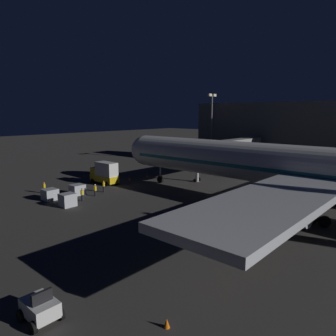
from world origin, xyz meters
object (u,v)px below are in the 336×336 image
object	(u,v)px
ground_crew_by_tug	(82,194)
traffic_cone_wingtip_svc_side	(167,323)
baggage_container_near_belt	(50,194)
traffic_cone_nose_starboard	(130,179)
ground_crew_by_belt_loader	(104,186)
catering_truck	(105,173)
traffic_cone_nose_port	(147,175)
baggage_tug_spare	(40,308)
apron_floodlight_mast	(211,123)
baggage_container_far_row	(77,190)
jet_bridge	(222,148)
ground_crew_near_nose_gear	(44,187)
baggage_container_mid_row	(68,200)
ground_crew_marshaller_fwd	(95,190)

from	to	relation	value
ground_crew_by_tug	traffic_cone_wingtip_svc_side	xyz separation A→B (m)	(11.48, 26.06, -0.70)
baggage_container_near_belt	traffic_cone_nose_starboard	xyz separation A→B (m)	(-16.01, -1.69, -0.49)
ground_crew_by_belt_loader	traffic_cone_nose_starboard	bearing A→B (deg)	-156.54
catering_truck	baggage_container_near_belt	xyz separation A→B (m)	(11.44, 2.82, -1.10)
ground_crew_by_tug	traffic_cone_nose_port	world-z (taller)	ground_crew_by_tug
baggage_tug_spare	traffic_cone_wingtip_svc_side	size ratio (longest dim) A/B	4.16
apron_floodlight_mast	baggage_container_far_row	bearing A→B (deg)	5.15
ground_crew_by_tug	jet_bridge	bearing A→B (deg)	171.84
ground_crew_near_nose_gear	baggage_container_mid_row	bearing A→B (deg)	81.79
jet_bridge	ground_crew_by_belt_loader	world-z (taller)	jet_bridge
ground_crew_by_belt_loader	ground_crew_marshaller_fwd	world-z (taller)	ground_crew_marshaller_fwd
apron_floodlight_mast	traffic_cone_wingtip_svc_side	bearing A→B (deg)	32.25
baggage_container_far_row	catering_truck	bearing A→B (deg)	-156.85
ground_crew_by_belt_loader	ground_crew_near_nose_gear	bearing A→B (deg)	-42.86
traffic_cone_nose_port	ground_crew_by_tug	bearing A→B (deg)	17.31
jet_bridge	ground_crew_by_belt_loader	bearing A→B (deg)	-14.33
catering_truck	baggage_container_mid_row	world-z (taller)	catering_truck
jet_bridge	ground_crew_by_tug	xyz separation A→B (m)	(28.44, -4.08, -4.41)
baggage_container_mid_row	baggage_container_far_row	xyz separation A→B (m)	(-4.12, -4.33, -0.09)
traffic_cone_wingtip_svc_side	ground_crew_marshaller_fwd	bearing A→B (deg)	-117.84
apron_floodlight_mast	ground_crew_marshaller_fwd	size ratio (longest dim) A/B	9.28
jet_bridge	catering_truck	distance (m)	22.67
ground_crew_near_nose_gear	traffic_cone_wingtip_svc_side	bearing A→B (deg)	73.50
ground_crew_marshaller_fwd	traffic_cone_nose_port	bearing A→B (deg)	-162.77
baggage_container_near_belt	ground_crew_by_belt_loader	xyz separation A→B (m)	(-7.66, 1.93, 0.20)
baggage_tug_spare	traffic_cone_nose_starboard	distance (m)	38.99
baggage_container_far_row	ground_crew_by_tug	size ratio (longest dim) A/B	1.07
catering_truck	baggage_container_far_row	world-z (taller)	catering_truck
ground_crew_near_nose_gear	ground_crew_by_tug	world-z (taller)	ground_crew_by_tug
catering_truck	traffic_cone_wingtip_svc_side	size ratio (longest dim) A/B	10.31
jet_bridge	ground_crew_by_belt_loader	size ratio (longest dim) A/B	13.75
baggage_container_mid_row	traffic_cone_nose_starboard	distance (m)	17.26
catering_truck	ground_crew_near_nose_gear	bearing A→B (deg)	-6.81
traffic_cone_nose_port	traffic_cone_nose_starboard	size ratio (longest dim) A/B	1.00
traffic_cone_nose_starboard	traffic_cone_wingtip_svc_side	size ratio (longest dim) A/B	1.00
baggage_container_mid_row	baggage_container_far_row	size ratio (longest dim) A/B	0.96
baggage_tug_spare	catering_truck	size ratio (longest dim) A/B	0.40
ground_crew_by_tug	baggage_tug_spare	bearing A→B (deg)	51.87
catering_truck	baggage_container_mid_row	xyz separation A→B (m)	(11.47, 7.47, -1.02)
apron_floodlight_mast	baggage_tug_spare	world-z (taller)	apron_floodlight_mast
baggage_container_mid_row	ground_crew_by_belt_loader	bearing A→B (deg)	-160.51
baggage_container_mid_row	traffic_cone_wingtip_svc_side	size ratio (longest dim) A/B	3.32
baggage_container_far_row	ground_crew_by_tug	world-z (taller)	ground_crew_by_tug
apron_floodlight_mast	ground_crew_by_tug	world-z (taller)	apron_floodlight_mast
baggage_container_near_belt	baggage_container_mid_row	xyz separation A→B (m)	(0.03, 4.65, 0.08)
baggage_container_far_row	ground_crew_near_nose_gear	bearing A→B (deg)	-56.71
catering_truck	baggage_container_far_row	xyz separation A→B (m)	(7.35, 3.14, -1.11)
baggage_container_near_belt	ground_crew_marshaller_fwd	xyz separation A→B (m)	(-5.40, 2.96, 0.21)
baggage_container_mid_row	ground_crew_marshaller_fwd	size ratio (longest dim) A/B	1.03
traffic_cone_nose_starboard	ground_crew_near_nose_gear	bearing A→B (deg)	-9.01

